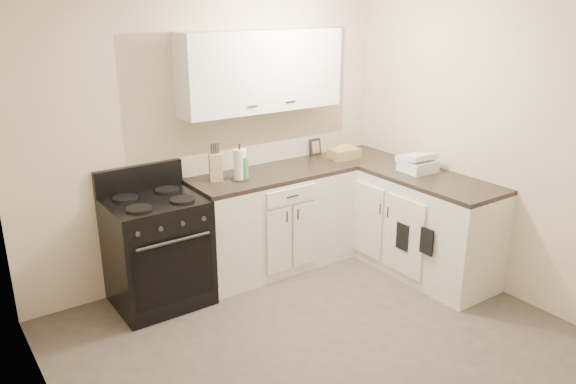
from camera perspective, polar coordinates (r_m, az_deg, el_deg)
floor at (r=4.22m, az=5.19°, el=-16.30°), size 3.60×3.60×0.00m
wall_back at (r=5.10m, az=-7.53°, el=5.34°), size 3.60×0.00×3.60m
wall_right at (r=4.97m, az=21.79°, el=3.81°), size 0.00×3.60×3.60m
wall_left at (r=2.90m, az=-22.65°, el=-6.64°), size 0.00×3.60×3.60m
base_cabinets_back at (r=5.30m, az=-1.56°, el=-3.07°), size 1.55×0.60×0.90m
base_cabinets_right at (r=5.48m, az=11.68°, el=-2.68°), size 0.60×1.90×0.90m
countertop_back at (r=5.14m, az=-1.61°, el=1.80°), size 1.55×0.60×0.04m
countertop_right at (r=5.33m, az=12.02°, el=2.02°), size 0.60×1.90×0.04m
upper_cabinets at (r=5.07m, az=-2.66°, el=12.20°), size 1.55×0.30×0.70m
stove at (r=4.79m, az=-13.07°, el=-5.93°), size 0.75×0.64×0.91m
knife_block at (r=4.90m, az=-7.37°, el=2.51°), size 0.14×0.13×0.24m
paper_towel at (r=4.90m, az=-4.90°, el=2.80°), size 0.13×0.13×0.27m
soap_bottle at (r=4.90m, az=-4.44°, el=2.39°), size 0.08×0.08×0.21m
picture_frame at (r=5.70m, az=2.79°, el=4.60°), size 0.14×0.05×0.17m
wicker_basket at (r=5.61m, az=5.73°, el=3.92°), size 0.31×0.22×0.10m
countertop_grill at (r=5.28m, az=13.05°, el=2.61°), size 0.30×0.28×0.11m
oven_mitt_near at (r=4.89m, az=13.91°, el=-4.90°), size 0.02×0.13×0.23m
oven_mitt_far at (r=5.08m, az=11.57°, el=-4.47°), size 0.02×0.14×0.25m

